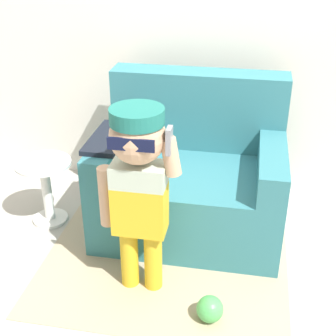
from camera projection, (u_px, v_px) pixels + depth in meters
name	position (u px, v px, depth m)	size (l,w,h in m)	color
ground_plane	(173.00, 222.00, 3.17)	(10.00, 10.00, 0.00)	#ADA89E
wall_back	(190.00, 8.00, 3.10)	(10.00, 0.05, 2.60)	silver
armchair	(191.00, 176.00, 3.03)	(1.16, 0.88, 0.96)	teal
person_child	(138.00, 175.00, 2.30)	(0.43, 0.32, 1.05)	gold
side_table	(46.00, 186.00, 3.07)	(0.36, 0.36, 0.44)	white
rug	(165.00, 263.00, 2.79)	(1.44, 1.18, 0.01)	tan
toy_ball	(210.00, 309.00, 2.37)	(0.14, 0.14, 0.14)	#4CB256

